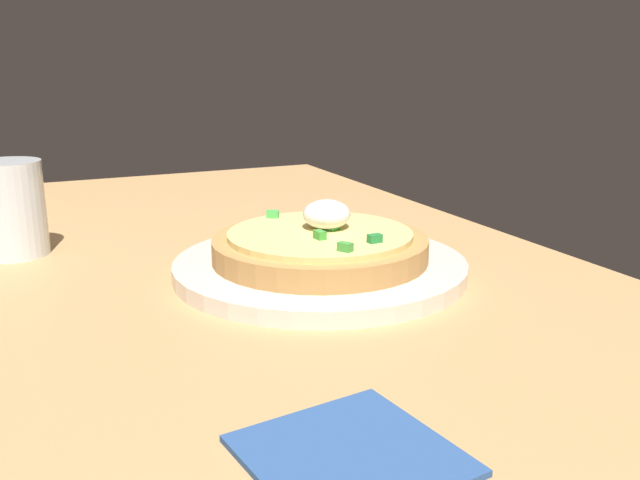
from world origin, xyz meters
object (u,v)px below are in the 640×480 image
at_px(pizza, 320,244).
at_px(cup_far, 10,214).
at_px(plate, 320,267).
at_px(napkin, 350,455).

bearing_deg(pizza, cup_far, 53.34).
relative_size(plate, napkin, 2.73).
relative_size(plate, pizza, 1.36).
xyz_separation_m(pizza, napkin, (-0.30, 0.12, -0.03)).
bearing_deg(plate, pizza, -55.10).
relative_size(pizza, napkin, 2.00).
relative_size(plate, cup_far, 2.81).
height_order(plate, cup_far, cup_far).
height_order(pizza, cup_far, cup_far).
distance_m(plate, cup_far, 0.35).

